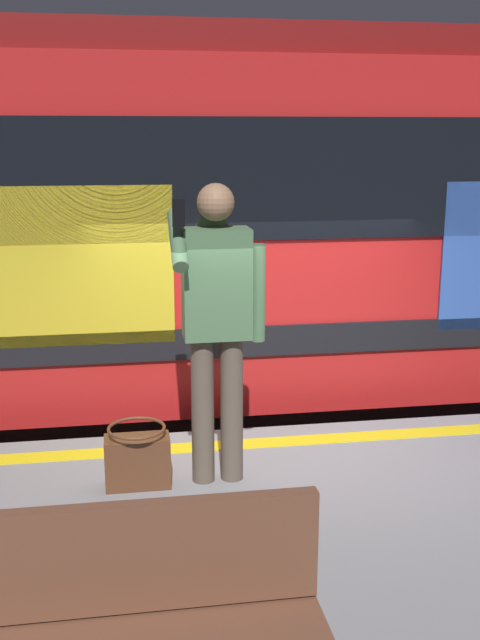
# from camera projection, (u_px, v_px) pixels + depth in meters

# --- Properties ---
(ground_plane) EXTENTS (23.94, 23.94, 0.00)m
(ground_plane) POSITION_uv_depth(u_px,v_px,m) (262.00, 551.00, 5.86)
(ground_plane) COLOR #3D3D3F
(safety_line) EXTENTS (15.64, 0.16, 0.01)m
(safety_line) POSITION_uv_depth(u_px,v_px,m) (271.00, 442.00, 5.33)
(safety_line) COLOR yellow
(safety_line) RESTS_ON platform
(track_rail_near) EXTENTS (20.74, 0.08, 0.16)m
(track_rail_near) POSITION_uv_depth(u_px,v_px,m) (240.00, 479.00, 6.89)
(track_rail_near) COLOR slate
(track_rail_near) RESTS_ON ground
(track_rail_far) EXTENTS (20.74, 0.08, 0.16)m
(track_rail_far) POSITION_uv_depth(u_px,v_px,m) (219.00, 422.00, 8.27)
(track_rail_far) COLOR slate
(track_rail_far) RESTS_ON ground
(train_carriage) EXTENTS (9.82, 2.80, 3.79)m
(train_carriage) POSITION_uv_depth(u_px,v_px,m) (275.00, 212.00, 7.08)
(train_carriage) COLOR red
(train_carriage) RESTS_ON ground
(passenger) EXTENTS (0.57, 0.55, 1.84)m
(passenger) POSITION_uv_depth(u_px,v_px,m) (217.00, 310.00, 4.52)
(passenger) COLOR brown
(passenger) RESTS_ON platform
(handbag) EXTENTS (0.40, 0.36, 0.39)m
(handbag) POSITION_uv_depth(u_px,v_px,m) (138.00, 458.00, 4.64)
(handbag) COLOR #59331E
(handbag) RESTS_ON platform
(bench) EXTENTS (1.78, 0.44, 0.90)m
(bench) POSITION_uv_depth(u_px,v_px,m) (62.00, 639.00, 2.49)
(bench) COLOR brown
(bench) RESTS_ON platform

